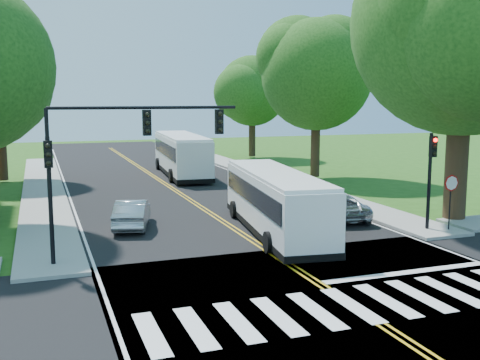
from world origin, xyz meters
name	(u,v)px	position (x,y,z in m)	size (l,w,h in m)	color
ground	(343,300)	(0.00, 0.00, 0.00)	(140.00, 140.00, 0.00)	#234F13
road	(190,200)	(0.00, 18.00, 0.01)	(14.00, 96.00, 0.01)	black
cross_road	(343,300)	(0.00, 0.00, 0.01)	(60.00, 12.00, 0.01)	black
center_line	(175,190)	(0.00, 22.00, 0.01)	(0.36, 70.00, 0.01)	gold
edge_line_w	(69,196)	(-6.80, 22.00, 0.01)	(0.12, 70.00, 0.01)	silver
edge_line_e	(269,185)	(6.80, 22.00, 0.01)	(0.12, 70.00, 0.01)	silver
crosswalk	(352,305)	(0.00, -0.50, 0.02)	(12.60, 3.00, 0.01)	silver
stop_bar	(407,272)	(3.50, 1.60, 0.02)	(6.60, 0.40, 0.01)	silver
sidewalk_nw	(43,189)	(-8.30, 25.00, 0.07)	(2.60, 40.00, 0.15)	gray
sidewalk_ne	(271,178)	(8.30, 25.00, 0.07)	(2.60, 40.00, 0.15)	gray
tree_ne_big	(464,24)	(11.00, 8.00, 9.62)	(10.80, 10.80, 14.91)	black
tree_east_mid	(317,75)	(11.50, 24.00, 7.86)	(8.40, 8.40, 11.93)	black
tree_east_far	(252,91)	(12.50, 40.00, 6.86)	(7.20, 7.20, 10.34)	black
signal_nw	(116,146)	(-5.86, 6.43, 4.38)	(7.15, 0.46, 5.66)	black
signal_ne	(431,168)	(8.20, 6.44, 2.96)	(0.30, 0.46, 4.40)	black
stop_sign	(451,189)	(9.00, 5.98, 2.03)	(0.76, 0.08, 2.53)	black
bus_lead	(275,201)	(1.51, 8.70, 1.49)	(3.81, 11.09, 2.81)	white
bus_follow	(181,154)	(2.27, 29.27, 1.72)	(3.77, 12.69, 3.24)	white
hatchback	(132,214)	(-4.47, 11.88, 0.69)	(1.43, 4.11, 1.35)	#AFB3B7
suv	(338,206)	(5.72, 10.35, 0.65)	(2.10, 4.56, 1.27)	#A7A9AE
dark_sedan	(266,181)	(5.85, 20.18, 0.57)	(1.56, 3.83, 1.11)	black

